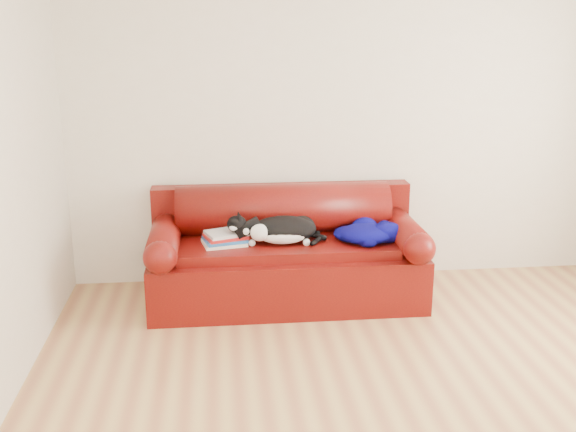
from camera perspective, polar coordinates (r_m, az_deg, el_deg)
name	(u,v)px	position (r m, az deg, el deg)	size (l,w,h in m)	color
ground	(399,395)	(4.17, 9.38, -14.70)	(4.50, 4.50, 0.00)	#955D3B
room_shell	(436,112)	(3.68, 12.38, 8.62)	(4.52, 4.02, 2.61)	beige
sofa_base	(286,271)	(5.31, -0.16, -4.70)	(2.10, 0.90, 0.50)	#390208
sofa_back	(283,225)	(5.44, -0.42, -0.80)	(2.10, 1.01, 0.88)	#390208
book_stack	(225,238)	(5.12, -5.34, -1.87)	(0.36, 0.31, 0.10)	silver
cat	(283,231)	(5.11, -0.44, -1.24)	(0.74, 0.38, 0.26)	black
blanket	(368,232)	(5.21, 6.77, -1.37)	(0.58, 0.47, 0.16)	#02023F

